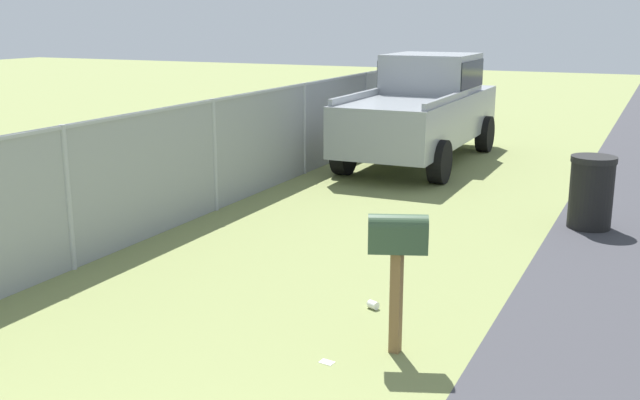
# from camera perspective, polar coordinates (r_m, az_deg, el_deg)

# --- Properties ---
(mailbox) EXTENTS (0.36, 0.53, 1.22)m
(mailbox) POSITION_cam_1_polar(r_m,az_deg,el_deg) (6.22, 5.95, -3.32)
(mailbox) COLOR brown
(mailbox) RESTS_ON ground
(pickup_truck) EXTENTS (5.29, 2.08, 2.09)m
(pickup_truck) POSITION_cam_1_polar(r_m,az_deg,el_deg) (14.98, 7.94, 7.16)
(pickup_truck) COLOR #93999E
(pickup_truck) RESTS_ON ground
(trash_bin) EXTENTS (0.60, 0.60, 0.99)m
(trash_bin) POSITION_cam_1_polar(r_m,az_deg,el_deg) (10.71, 20.02, 0.57)
(trash_bin) COLOR black
(trash_bin) RESTS_ON ground
(fence_section) EXTENTS (20.86, 0.07, 1.66)m
(fence_section) POSITION_cam_1_polar(r_m,az_deg,el_deg) (12.29, -4.29, 4.87)
(fence_section) COLOR #9EA3A8
(fence_section) RESTS_ON ground
(litter_cup_near_hydrant) EXTENTS (0.11, 0.12, 0.08)m
(litter_cup_near_hydrant) POSITION_cam_1_polar(r_m,az_deg,el_deg) (7.43, 4.08, -8.00)
(litter_cup_near_hydrant) COLOR white
(litter_cup_near_hydrant) RESTS_ON ground
(litter_wrapper_far_scatter) EXTENTS (0.10, 0.13, 0.01)m
(litter_wrapper_far_scatter) POSITION_cam_1_polar(r_m,az_deg,el_deg) (6.35, 0.53, -12.27)
(litter_wrapper_far_scatter) COLOR silver
(litter_wrapper_far_scatter) RESTS_ON ground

